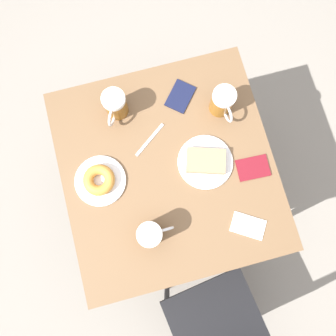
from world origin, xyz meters
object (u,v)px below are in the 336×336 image
(passport_far_edge, at_px, (253,168))
(plate_with_cake, at_px, (205,162))
(beer_mug_left, at_px, (151,234))
(napkin_folded, at_px, (248,226))
(fork, at_px, (150,140))
(beer_mug_center, at_px, (222,102))
(passport_near_edge, at_px, (180,96))
(plate_with_donut, at_px, (100,180))
(beer_mug_right, at_px, (115,105))

(passport_far_edge, bearing_deg, plate_with_cake, -21.79)
(beer_mug_left, height_order, napkin_folded, beer_mug_left)
(fork, distance_m, passport_far_edge, 0.43)
(fork, xyz_separation_m, passport_far_edge, (-0.37, 0.22, 0.00))
(beer_mug_center, distance_m, passport_near_edge, 0.18)
(beer_mug_left, bearing_deg, beer_mug_center, -133.36)
(beer_mug_left, height_order, passport_near_edge, beer_mug_left)
(napkin_folded, bearing_deg, plate_with_donut, -31.72)
(napkin_folded, xyz_separation_m, passport_far_edge, (-0.09, -0.21, 0.00))
(fork, bearing_deg, passport_far_edge, 149.48)
(beer_mug_left, xyz_separation_m, passport_far_edge, (-0.45, -0.14, -0.06))
(plate_with_donut, height_order, napkin_folded, plate_with_donut)
(beer_mug_right, height_order, passport_near_edge, beer_mug_right)
(beer_mug_center, xyz_separation_m, fork, (0.31, 0.06, -0.06))
(beer_mug_center, bearing_deg, passport_far_edge, 101.54)
(passport_near_edge, bearing_deg, beer_mug_left, 63.69)
(plate_with_cake, relative_size, napkin_folded, 1.47)
(beer_mug_left, distance_m, fork, 0.38)
(passport_far_edge, bearing_deg, beer_mug_center, -78.46)
(beer_mug_right, bearing_deg, passport_near_edge, 178.71)
(plate_with_cake, xyz_separation_m, beer_mug_center, (-0.12, -0.20, 0.05))
(passport_near_edge, bearing_deg, napkin_folded, 101.23)
(plate_with_cake, distance_m, beer_mug_right, 0.42)
(beer_mug_right, height_order, fork, beer_mug_right)
(plate_with_cake, relative_size, beer_mug_right, 1.69)
(plate_with_donut, distance_m, beer_mug_center, 0.57)
(beer_mug_center, distance_m, fork, 0.32)
(plate_with_cake, relative_size, fork, 1.54)
(beer_mug_center, relative_size, passport_near_edge, 0.89)
(beer_mug_center, height_order, passport_near_edge, beer_mug_center)
(beer_mug_center, height_order, beer_mug_right, same)
(plate_with_cake, relative_size, passport_near_edge, 1.44)
(beer_mug_center, bearing_deg, napkin_folded, 86.46)
(beer_mug_left, xyz_separation_m, passport_near_edge, (-0.25, -0.51, -0.06))
(plate_with_donut, height_order, beer_mug_right, beer_mug_right)
(beer_mug_right, distance_m, napkin_folded, 0.70)
(beer_mug_left, relative_size, fork, 0.95)
(plate_with_donut, bearing_deg, beer_mug_right, -116.58)
(plate_with_cake, height_order, fork, plate_with_cake)
(passport_near_edge, bearing_deg, plate_with_cake, 94.44)
(plate_with_donut, bearing_deg, beer_mug_left, 120.34)
(fork, bearing_deg, plate_with_cake, 142.54)
(beer_mug_left, bearing_deg, napkin_folded, 169.59)
(napkin_folded, xyz_separation_m, passport_near_edge, (0.11, -0.57, 0.00))
(plate_with_donut, distance_m, passport_near_edge, 0.47)
(plate_with_cake, distance_m, beer_mug_center, 0.24)
(plate_with_cake, bearing_deg, fork, -37.46)
(beer_mug_left, relative_size, beer_mug_right, 1.05)
(beer_mug_right, relative_size, passport_near_edge, 0.85)
(napkin_folded, relative_size, passport_far_edge, 1.15)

